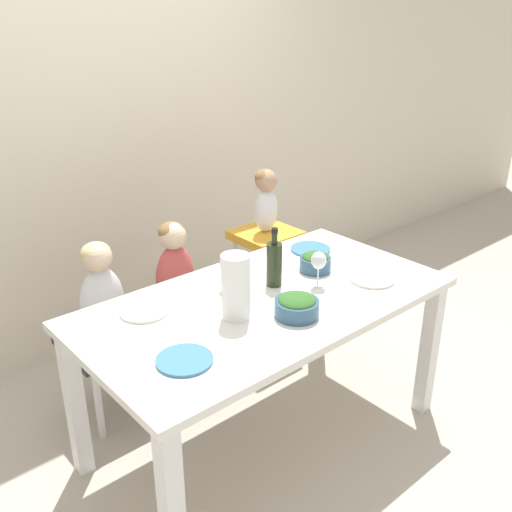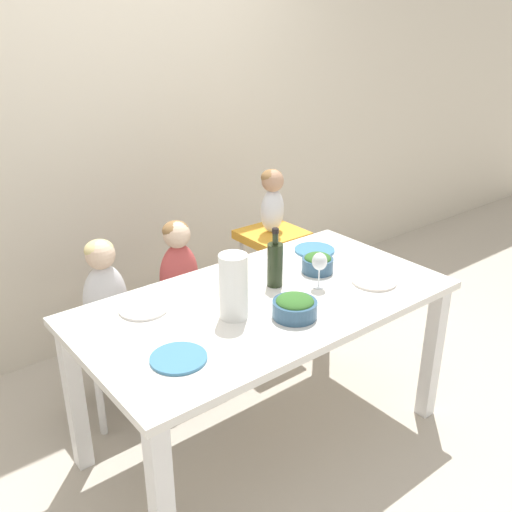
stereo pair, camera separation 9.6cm
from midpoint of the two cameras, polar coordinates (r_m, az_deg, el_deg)
ground_plane at (r=2.92m, az=-0.11°, el=-17.59°), size 14.00×14.00×0.00m
wall_back at (r=3.40m, az=-15.63°, el=12.96°), size 10.00×0.06×2.70m
dining_table at (r=2.54m, az=-0.12°, el=-6.30°), size 1.64×0.87×0.76m
chair_far_left at (r=2.96m, az=-15.50°, el=-8.89°), size 0.41×0.38×0.45m
chair_far_center at (r=3.12m, az=-8.69°, el=-6.43°), size 0.41×0.38×0.45m
chair_right_highchair at (r=3.37m, az=0.16°, el=-0.17°), size 0.35×0.33×0.74m
person_child_left at (r=2.80m, az=-16.21°, el=-3.23°), size 0.22×0.15×0.49m
person_child_center at (r=2.98m, az=-9.08°, el=-0.98°), size 0.22×0.15×0.49m
person_baby_right at (r=3.24m, az=0.15°, el=6.01°), size 0.15×0.13×0.37m
wine_bottle at (r=2.56m, az=0.76°, el=-0.70°), size 0.07×0.07×0.28m
paper_towel_roll at (r=2.29m, az=-3.25°, el=-3.11°), size 0.12×0.12×0.28m
wine_glass_near at (r=2.56m, az=5.22°, el=-0.56°), size 0.07×0.07×0.17m
wine_glass_far at (r=2.53m, az=-4.01°, el=-0.83°), size 0.07×0.07×0.17m
salad_bowl_large at (r=2.34m, az=2.93°, el=-4.99°), size 0.18×0.18×0.09m
salad_bowl_small at (r=2.74m, az=4.95°, el=-0.59°), size 0.15×0.15×0.09m
dinner_plate_front_left at (r=2.09m, az=-8.50°, el=-10.27°), size 0.21×0.21×0.01m
dinner_plate_back_left at (r=2.43m, az=-12.20°, el=-5.40°), size 0.21×0.21×0.01m
dinner_plate_back_right at (r=2.99m, az=4.54°, el=0.68°), size 0.21×0.21×0.01m
dinner_plate_front_right at (r=2.70m, az=10.51°, el=-2.29°), size 0.21×0.21×0.01m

